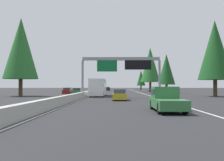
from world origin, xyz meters
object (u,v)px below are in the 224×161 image
Objects in this scene: bus_distant_b at (98,87)px; conifer_right_far at (150,65)px; pickup_far_right at (166,99)px; sedan_mid_center at (119,95)px; conifer_left_near at (21,48)px; conifer_right_mid at (166,69)px; sedan_far_left at (108,89)px; conifer_right_near at (215,50)px; conifer_right_distant at (141,78)px; oncoming_near at (77,92)px; sign_gantry_overhead at (122,65)px; oncoming_far at (68,91)px.

bus_distant_b is 0.82× the size of conifer_right_far.
pickup_far_right is 62.25m from conifer_right_far.
conifer_left_near reaches higher than sedan_mid_center.
conifer_right_mid is (46.85, -9.10, 5.23)m from pickup_far_right.
sedan_far_left is 0.30× the size of conifer_left_near.
conifer_right_distant is (69.27, 6.55, -2.91)m from conifer_right_near.
oncoming_near is at bearing 145.89° from conifer_right_far.
conifer_right_far reaches higher than conifer_right_near.
conifer_right_mid is (32.58, -12.50, 5.46)m from sedan_mid_center.
bus_distant_b is at bearing 32.96° from sign_gantry_overhead.
oncoming_far is 25.82m from conifer_right_mid.
sign_gantry_overhead is at bearing -3.93° from sedan_mid_center.
sign_gantry_overhead is at bearing 166.38° from conifer_right_far.
bus_distant_b is at bearing -86.21° from conifer_left_near.
sedan_mid_center is 14.19m from bus_distant_b.
conifer_right_far is (40.11, -9.72, 3.34)m from sign_gantry_overhead.
conifer_right_far reaches higher than conifer_right_mid.
pickup_far_right is at bearing 20.71° from oncoming_far.
sedan_mid_center is 1.00× the size of oncoming_near.
conifer_left_near is at bearing 93.79° from bus_distant_b.
oncoming_far is at bearing 104.21° from conifer_right_mid.
bus_distant_b is 1.14× the size of conifer_right_mid.
bus_distant_b is 2.61× the size of sedan_far_left.
oncoming_near is 0.32× the size of conifer_right_near.
sedan_far_left is 0.31× the size of conifer_right_far.
conifer_right_far is (33.52, -13.99, 6.79)m from bus_distant_b.
conifer_right_distant is (80.95, -10.48, 4.67)m from sedan_mid_center.
conifer_right_distant reaches higher than oncoming_far.
oncoming_far is at bearing 63.11° from conifer_right_near.
sedan_far_left is at bearing 167.87° from oncoming_far.
oncoming_far is 59.19m from conifer_right_distant.
sedan_far_left is 1.00× the size of oncoming_near.
conifer_left_near reaches higher than conifer_right_distant.
conifer_right_mid reaches higher than pickup_far_right.
sedan_mid_center is 0.50× the size of conifer_right_distant.
sedan_mid_center is at bearing -164.46° from bus_distant_b.
oncoming_near and oncoming_far have the same top height.
bus_distant_b is (27.90, 7.19, 0.80)m from pickup_far_right.
pickup_far_right is 28.82m from bus_distant_b.
sign_gantry_overhead is 15.99m from oncoming_near.
conifer_right_near is (25.95, -13.63, 7.34)m from pickup_far_right.
oncoming_near is 25.43m from conifer_right_mid.
sign_gantry_overhead is 23.44m from oncoming_far.
conifer_right_distant is (16.77, -14.32, 4.67)m from sedan_far_left.
sedan_mid_center is at bearing -176.58° from sedan_far_left.
conifer_left_near is (-68.26, 28.46, 3.43)m from conifer_right_distant.
conifer_right_near is 36.11m from conifer_right_far.
conifer_left_near is (-34.45, 28.17, 0.27)m from conifer_right_far.
bus_distant_b is at bearing 84.66° from conifer_right_near.
conifer_right_near is (-52.50, -20.87, 7.58)m from sedan_far_left.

